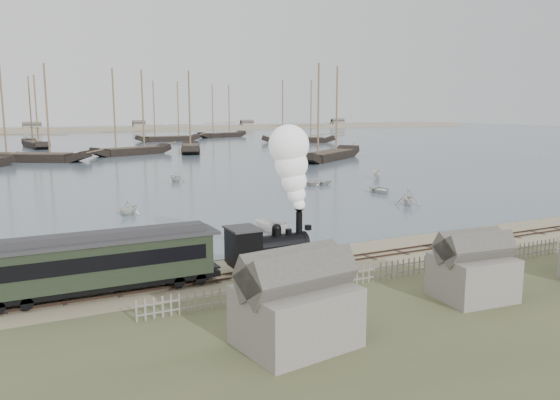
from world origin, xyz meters
name	(u,v)px	position (x,y,z in m)	size (l,w,h in m)	color
ground	(331,254)	(0.00, 0.00, 0.00)	(600.00, 600.00, 0.00)	tan
harbor_water	(74,140)	(0.00, 170.00, 0.03)	(600.00, 336.00, 0.06)	#4A5E6A
rail_track	(346,260)	(0.00, -2.00, 0.04)	(120.00, 1.80, 0.16)	#3D2B21
picket_fence_west	(300,295)	(-6.50, -7.00, 0.00)	(19.00, 0.10, 1.20)	slate
picket_fence_east	(531,258)	(12.50, -7.50, 0.00)	(15.00, 0.10, 1.20)	slate
shed_left	(296,345)	(-10.00, -13.00, 0.00)	(5.00, 4.00, 4.10)	slate
shed_mid	(471,298)	(2.00, -12.00, 0.00)	(4.00, 3.50, 3.60)	slate
far_spit	(55,132)	(0.00, 250.00, 0.00)	(500.00, 20.00, 1.80)	tan
locomotive	(289,206)	(-4.61, -2.00, 4.34)	(7.55, 2.82, 9.41)	black
passenger_coach	(103,261)	(-16.77, -2.00, 2.09)	(13.57, 2.62, 3.29)	black
beached_dinghy	(288,254)	(-3.69, -0.09, 0.46)	(4.43, 3.16, 0.92)	silver
rowboat_1	(129,208)	(-10.58, 22.23, 0.79)	(2.77, 2.39, 1.46)	silver
rowboat_2	(271,228)	(-1.58, 7.19, 0.74)	(3.50, 1.32, 1.35)	silver
rowboat_3	(320,182)	(18.19, 32.32, 0.49)	(4.14, 2.96, 0.86)	silver
rowboat_4	(408,197)	(18.80, 13.91, 0.92)	(3.28, 2.83, 1.73)	silver
rowboat_5	(377,174)	(29.91, 34.65, 0.72)	(3.40, 1.28, 1.31)	silver
rowboat_7	(176,176)	(0.87, 45.17, 0.85)	(2.99, 2.58, 1.58)	silver
rowboat_8	(380,190)	(21.55, 22.71, 0.47)	(3.95, 2.82, 0.82)	silver
schooner_2	(27,113)	(-17.10, 89.31, 10.06)	(24.19, 5.58, 20.00)	black
schooner_3	(190,112)	(20.07, 99.17, 10.06)	(21.05, 4.86, 20.00)	black
schooner_4	(329,112)	(40.11, 65.76, 10.06)	(25.53, 5.89, 20.00)	black
schooner_5	(298,111)	(62.97, 121.44, 10.06)	(23.54, 5.43, 20.00)	black
schooner_7	(33,112)	(-14.11, 133.21, 10.06)	(19.57, 4.52, 20.00)	black
schooner_8	(167,111)	(27.24, 146.63, 10.06)	(21.59, 4.98, 20.00)	black
schooner_9	(222,111)	(52.72, 163.44, 10.06)	(21.38, 4.93, 20.00)	black
schooner_10	(130,112)	(5.12, 97.14, 10.06)	(20.13, 4.65, 20.00)	black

